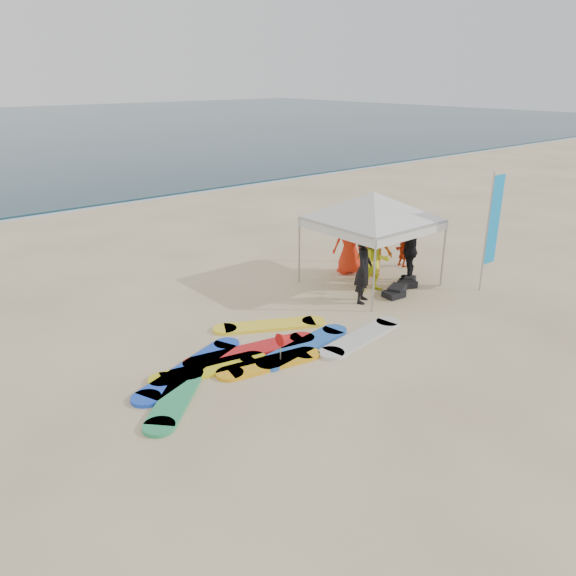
% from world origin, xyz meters
% --- Properties ---
extents(ground, '(120.00, 120.00, 0.00)m').
position_xyz_m(ground, '(0.00, 0.00, 0.00)').
color(ground, beige).
rests_on(ground, ground).
extents(shoreline_foam, '(160.00, 1.20, 0.01)m').
position_xyz_m(shoreline_foam, '(0.00, 18.20, 0.00)').
color(shoreline_foam, silver).
rests_on(shoreline_foam, ground).
extents(person_black_a, '(0.76, 0.69, 1.74)m').
position_xyz_m(person_black_a, '(2.69, 3.09, 0.87)').
color(person_black_a, black).
rests_on(person_black_a, ground).
extents(person_yellow, '(0.93, 0.82, 1.59)m').
position_xyz_m(person_yellow, '(3.50, 3.40, 0.80)').
color(person_yellow, yellow).
rests_on(person_yellow, ground).
extents(person_orange_a, '(1.16, 1.05, 1.56)m').
position_xyz_m(person_orange_a, '(4.41, 4.25, 0.78)').
color(person_orange_a, '#CF5A12').
rests_on(person_orange_a, ground).
extents(person_black_b, '(1.13, 0.87, 1.78)m').
position_xyz_m(person_black_b, '(4.80, 3.34, 0.89)').
color(person_black_b, black).
rests_on(person_black_b, ground).
extents(person_orange_b, '(1.05, 0.78, 1.95)m').
position_xyz_m(person_orange_b, '(4.02, 4.89, 0.97)').
color(person_orange_b, red).
rests_on(person_orange_b, ground).
extents(person_seated, '(0.35, 0.81, 0.85)m').
position_xyz_m(person_seated, '(5.68, 4.27, 0.42)').
color(person_seated, red).
rests_on(person_seated, ground).
extents(canopy_tent, '(3.85, 3.85, 2.91)m').
position_xyz_m(canopy_tent, '(3.78, 3.86, 2.53)').
color(canopy_tent, '#A5A5A8').
rests_on(canopy_tent, ground).
extents(feather_flag, '(0.53, 0.04, 3.12)m').
position_xyz_m(feather_flag, '(5.92, 1.64, 1.84)').
color(feather_flag, '#A5A5A8').
rests_on(feather_flag, ground).
extents(marker_pennant, '(0.28, 0.28, 0.64)m').
position_xyz_m(marker_pennant, '(-0.80, 1.90, 0.49)').
color(marker_pennant, '#A5A5A8').
rests_on(marker_pennant, ground).
extents(gear_pile, '(1.60, 0.80, 0.22)m').
position_xyz_m(gear_pile, '(3.97, 2.91, 0.10)').
color(gear_pile, black).
rests_on(gear_pile, ground).
extents(surfboard_spread, '(6.22, 2.88, 0.07)m').
position_xyz_m(surfboard_spread, '(-1.12, 2.39, 0.04)').
color(surfboard_spread, yellow).
rests_on(surfboard_spread, ground).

